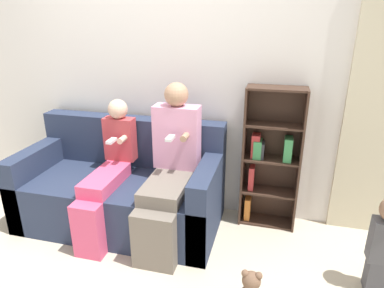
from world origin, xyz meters
TOP-DOWN VIEW (x-y plane):
  - ground_plane at (0.00, 0.00)m, footprint 14.00×14.00m
  - back_wall at (0.00, 0.98)m, footprint 10.00×0.06m
  - couch at (-0.28, 0.52)m, footprint 1.76×0.85m
  - adult_seated at (0.22, 0.42)m, footprint 0.38×0.79m
  - child_seated at (-0.32, 0.37)m, footprint 0.27×0.80m
  - bookshelf at (0.99, 0.86)m, footprint 0.49×0.23m

SIDE VIEW (x-z plane):
  - ground_plane at x=0.00m, z-range 0.00..0.00m
  - couch at x=-0.28m, z-range -0.15..0.77m
  - child_seated at x=-0.32m, z-range 0.00..1.13m
  - bookshelf at x=0.99m, z-range -0.01..1.25m
  - adult_seated at x=0.22m, z-range 0.01..1.31m
  - back_wall at x=0.00m, z-range 0.00..2.55m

